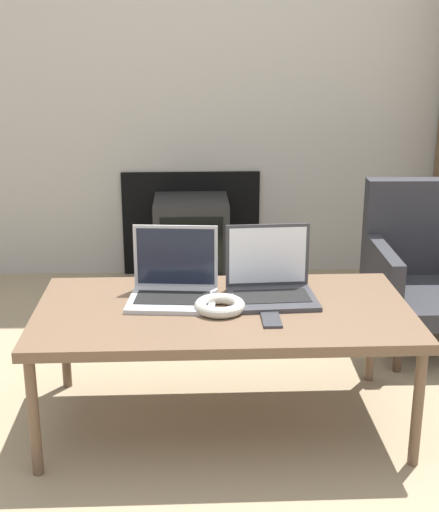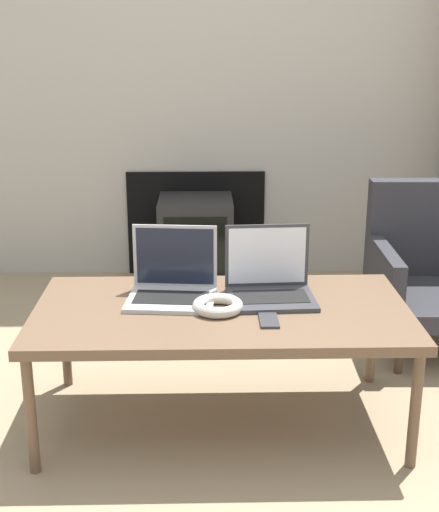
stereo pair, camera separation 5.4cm
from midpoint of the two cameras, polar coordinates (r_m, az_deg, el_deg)
name	(u,v)px [view 2 (the right image)]	position (r m, az deg, el deg)	size (l,w,h in m)	color
ground_plane	(225,486)	(2.36, 1.11, -17.90)	(14.00, 14.00, 0.00)	#998466
wall_back	(213,46)	(4.04, -0.13, 16.45)	(7.00, 0.08, 2.60)	#ADA89E
table	(222,316)	(2.50, 0.78, -4.84)	(1.31, 0.68, 0.45)	brown
laptop_left	(173,283)	(2.57, -3.17, -2.18)	(0.33, 0.28, 0.25)	#B2B2B7
laptop_right	(269,282)	(2.58, 4.61, -2.11)	(0.32, 0.26, 0.25)	#38383D
headphones	(218,306)	(2.45, 0.49, -3.99)	(0.18, 0.18, 0.04)	beige
phone	(268,319)	(2.39, 4.58, -5.05)	(0.06, 0.15, 0.01)	#333338
tv	(196,242)	(3.95, -1.52, 1.11)	(0.40, 0.40, 0.49)	black
armchair	(432,266)	(3.36, 17.08, -0.76)	(0.55, 0.61, 0.72)	#2D2D33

